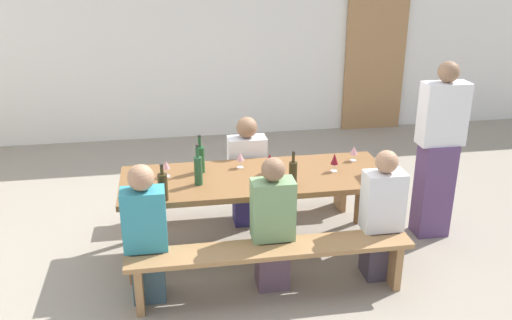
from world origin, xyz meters
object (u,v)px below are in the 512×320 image
Objects in this scene: wooden_door at (375,59)px; wine_bottle_2 at (163,186)px; wine_glass_0 at (334,159)px; wine_glass_1 at (166,166)px; seated_guest_near_1 at (273,227)px; seated_guest_far_0 at (247,174)px; wine_bottle_3 at (198,170)px; wine_bottle_1 at (200,159)px; wine_glass_3 at (240,157)px; seated_guest_near_0 at (146,236)px; tasting_table at (256,183)px; wine_glass_2 at (270,159)px; seated_guest_near_2 at (381,218)px; wine_bottle_0 at (293,173)px; wine_glass_4 at (354,151)px; standing_host at (438,155)px; bench_near at (271,257)px.

wine_bottle_2 is at bearing -130.67° from wooden_door.
wine_glass_0 reaches higher than wine_glass_1.
seated_guest_far_0 is (-0.03, 1.14, -0.01)m from seated_guest_near_1.
wine_bottle_3 is 0.80m from seated_guest_near_1.
wine_bottle_3 is (-0.04, -0.26, 0.00)m from wine_bottle_1.
wine_glass_3 is 0.13× the size of seated_guest_near_0.
wine_bottle_3 is at bearing -38.44° from wine_glass_1.
seated_guest_far_0 reaches higher than tasting_table.
seated_guest_near_2 is (0.83, -0.62, -0.34)m from wine_glass_2.
seated_guest_near_0 reaches higher than seated_guest_near_1.
wine_bottle_0 is 1.73× the size of wine_glass_2.
seated_guest_near_2 reaches higher than wine_glass_2.
seated_guest_far_0 is at bearing 48.66° from wine_bottle_2.
standing_host is (0.77, -0.16, -0.03)m from wine_glass_4.
seated_guest_near_0 is at bearing -161.56° from wine_glass_0.
wine_glass_3 is at bearing 37.65° from wine_bottle_3.
wine_bottle_2 is at bearing 83.12° from seated_guest_near_2.
seated_guest_near_0 reaches higher than wine_bottle_3.
wine_bottle_0 reaches higher than wine_glass_2.
wine_bottle_3 reaches higher than wine_bottle_0.
seated_guest_near_1 is (1.00, -0.00, -0.01)m from seated_guest_near_0.
wine_bottle_0 is at bearing 66.03° from seated_guest_near_2.
tasting_table is at bearing -19.38° from wine_bottle_1.
bench_near is at bearing -135.02° from wine_glass_0.
seated_guest_near_0 is (-0.96, 0.15, 0.19)m from bench_near.
tasting_table is at bearing 1.61° from standing_host.
bench_near is at bearing -61.83° from wine_bottle_1.
wooden_door reaches higher than seated_guest_near_1.
standing_host is at bearing 73.17° from seated_guest_far_0.
seated_guest_near_0 is (-1.92, -0.77, -0.30)m from wine_glass_4.
wine_bottle_2 is at bearing 155.82° from bench_near.
seated_guest_far_0 is at bearing 107.58° from wine_bottle_0.
seated_guest_far_0 is at bearing 39.93° from wine_bottle_1.
wine_bottle_1 is at bearing -3.08° from standing_host.
tasting_table reaches higher than bench_near.
bench_near is 1.12m from wine_glass_0.
seated_guest_near_0 is 1.92m from seated_guest_near_2.
wine_bottle_0 reaches higher than wine_glass_3.
bench_near is at bearing 165.25° from seated_guest_near_1.
seated_guest_near_0 reaches higher than seated_guest_near_2.
seated_guest_near_2 is (-0.00, -0.77, -0.31)m from wine_glass_4.
seated_guest_near_2 reaches higher than wine_glass_4.
wine_glass_1 is 0.13× the size of seated_guest_near_0.
wine_bottle_0 is 0.80m from wine_bottle_3.
wooden_door is at bearing -30.59° from seated_guest_near_1.
wine_bottle_0 is 0.82m from seated_guest_near_2.
wine_bottle_3 is (-0.78, 0.17, 0.02)m from wine_bottle_0.
seated_guest_near_2 is (1.73, -0.68, -0.31)m from wine_glass_1.
wine_bottle_2 is 0.27× the size of seated_guest_far_0.
wine_glass_2 is 1.23× the size of wine_glass_3.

